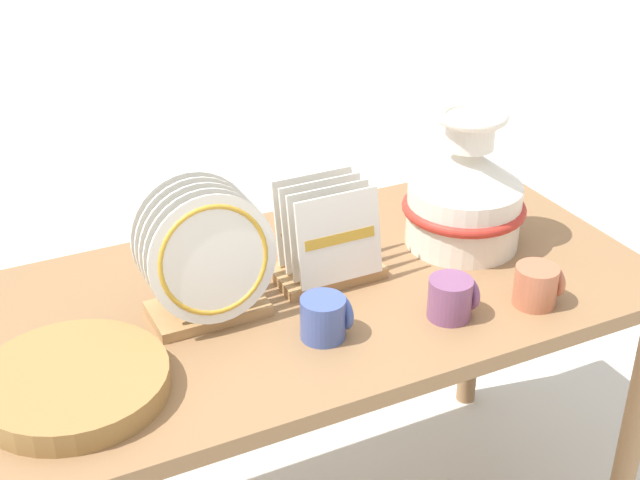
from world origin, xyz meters
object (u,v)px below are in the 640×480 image
object	(u,v)px
mug_plum_glaze	(452,298)
mug_terracotta_glaze	(537,285)
wicker_charger_stack	(74,383)
mug_cobalt_glaze	(325,317)
dish_rack_round_plates	(206,261)
dish_rack_square_plates	(327,245)
ceramic_vase	(465,192)

from	to	relation	value
mug_plum_glaze	mug_terracotta_glaze	distance (m)	0.18
wicker_charger_stack	mug_cobalt_glaze	xyz separation A→B (m)	(0.47, -0.03, 0.02)
mug_cobalt_glaze	dish_rack_round_plates	bearing A→B (deg)	136.47
dish_rack_square_plates	mug_plum_glaze	bearing A→B (deg)	-58.72
dish_rack_round_plates	mug_terracotta_glaze	world-z (taller)	dish_rack_round_plates
dish_rack_square_plates	mug_cobalt_glaze	world-z (taller)	dish_rack_square_plates
ceramic_vase	dish_rack_square_plates	xyz separation A→B (m)	(-0.34, 0.00, -0.05)
wicker_charger_stack	mug_plum_glaze	size ratio (longest dim) A/B	3.49
dish_rack_square_plates	wicker_charger_stack	bearing A→B (deg)	-163.87
wicker_charger_stack	mug_plum_glaze	xyz separation A→B (m)	(0.72, -0.08, 0.02)
mug_cobalt_glaze	mug_terracotta_glaze	size ratio (longest dim) A/B	1.00
wicker_charger_stack	mug_plum_glaze	distance (m)	0.72
wicker_charger_stack	ceramic_vase	bearing A→B (deg)	10.10
dish_rack_square_plates	wicker_charger_stack	size ratio (longest dim) A/B	0.69
ceramic_vase	dish_rack_square_plates	size ratio (longest dim) A/B	1.40
dish_rack_square_plates	mug_cobalt_glaze	bearing A→B (deg)	-117.39
ceramic_vase	mug_plum_glaze	world-z (taller)	ceramic_vase
mug_cobalt_glaze	mug_terracotta_glaze	distance (m)	0.44
mug_terracotta_glaze	mug_cobalt_glaze	bearing A→B (deg)	169.17
mug_cobalt_glaze	mug_plum_glaze	bearing A→B (deg)	-10.50
mug_cobalt_glaze	mug_terracotta_glaze	xyz separation A→B (m)	(0.43, -0.08, 0.00)
mug_plum_glaze	mug_cobalt_glaze	bearing A→B (deg)	169.50
ceramic_vase	dish_rack_round_plates	distance (m)	0.62
dish_rack_round_plates	wicker_charger_stack	distance (m)	0.34
dish_rack_round_plates	dish_rack_square_plates	world-z (taller)	dish_rack_round_plates
mug_cobalt_glaze	wicker_charger_stack	bearing A→B (deg)	175.72
ceramic_vase	mug_terracotta_glaze	bearing A→B (deg)	-92.05
ceramic_vase	mug_plum_glaze	size ratio (longest dim) A/B	3.34
dish_rack_round_plates	wicker_charger_stack	xyz separation A→B (m)	(-0.29, -0.13, -0.10)
wicker_charger_stack	dish_rack_square_plates	bearing A→B (deg)	16.13
wicker_charger_stack	mug_cobalt_glaze	size ratio (longest dim) A/B	3.49
mug_terracotta_glaze	dish_rack_round_plates	bearing A→B (deg)	157.81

